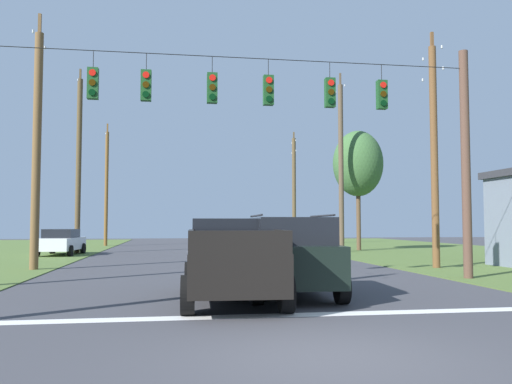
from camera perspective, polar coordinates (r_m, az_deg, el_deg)
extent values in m
plane|color=#3D3D42|center=(7.73, 7.89, -17.08)|extent=(120.00, 120.00, 0.00)
cube|color=white|center=(10.88, 2.72, -13.07)|extent=(12.84, 0.45, 0.01)
cube|color=white|center=(16.75, -1.46, -9.67)|extent=(2.50, 0.15, 0.01)
cube|color=white|center=(22.81, -3.46, -8.00)|extent=(2.50, 0.15, 0.01)
cube|color=white|center=(29.50, -4.70, -6.95)|extent=(2.50, 0.15, 0.01)
cube|color=white|center=(34.93, -5.35, -6.40)|extent=(2.50, 0.15, 0.01)
cylinder|color=brown|center=(19.13, 21.58, 2.86)|extent=(0.30, 0.30, 7.68)
cylinder|color=black|center=(17.32, -1.87, 14.21)|extent=(15.33, 0.02, 0.02)
cylinder|color=black|center=(17.30, -17.05, 13.45)|extent=(0.02, 0.02, 0.54)
cube|color=#19471E|center=(17.10, -17.10, 11.07)|extent=(0.32, 0.24, 0.95)
cylinder|color=red|center=(17.04, -17.15, 12.14)|extent=(0.20, 0.04, 0.20)
cylinder|color=#352203|center=(16.96, -17.17, 11.17)|extent=(0.20, 0.04, 0.20)
cylinder|color=black|center=(16.89, -17.19, 10.18)|extent=(0.20, 0.04, 0.20)
cylinder|color=black|center=(17.15, -11.68, 13.53)|extent=(0.02, 0.02, 0.54)
cube|color=#19471E|center=(16.94, -11.71, 11.12)|extent=(0.32, 0.24, 0.95)
cylinder|color=red|center=(16.89, -11.72, 12.21)|extent=(0.20, 0.04, 0.20)
cylinder|color=#352203|center=(16.81, -11.74, 11.22)|extent=(0.20, 0.04, 0.20)
cylinder|color=black|center=(16.74, -11.75, 10.23)|extent=(0.20, 0.04, 0.20)
cylinder|color=black|center=(17.16, -4.72, 13.45)|extent=(0.02, 0.02, 0.54)
cube|color=#19471E|center=(16.96, -4.73, 11.04)|extent=(0.32, 0.24, 0.95)
cylinder|color=red|center=(16.90, -4.69, 12.13)|extent=(0.20, 0.04, 0.20)
cylinder|color=#352203|center=(16.83, -4.70, 11.14)|extent=(0.20, 0.04, 0.20)
cylinder|color=black|center=(16.75, -4.70, 10.15)|extent=(0.20, 0.04, 0.20)
cylinder|color=black|center=(17.38, 1.33, 13.22)|extent=(0.02, 0.02, 0.54)
cube|color=#19471E|center=(17.18, 1.34, 10.85)|extent=(0.32, 0.24, 0.95)
cylinder|color=red|center=(17.12, 1.42, 11.92)|extent=(0.20, 0.04, 0.20)
cylinder|color=#352203|center=(17.04, 1.42, 10.94)|extent=(0.20, 0.04, 0.20)
cylinder|color=black|center=(16.97, 1.42, 9.96)|extent=(0.20, 0.04, 0.20)
cylinder|color=black|center=(17.83, 7.92, 12.82)|extent=(0.02, 0.02, 0.54)
cube|color=#19471E|center=(17.64, 7.94, 10.50)|extent=(0.32, 0.24, 0.95)
cylinder|color=red|center=(17.58, 8.06, 11.54)|extent=(0.20, 0.04, 0.20)
cylinder|color=#352203|center=(17.51, 8.07, 10.59)|extent=(0.20, 0.04, 0.20)
cylinder|color=black|center=(17.44, 8.08, 9.63)|extent=(0.20, 0.04, 0.20)
cylinder|color=black|center=(18.40, 13.31, 12.36)|extent=(0.02, 0.02, 0.54)
cube|color=#19471E|center=(18.22, 13.35, 10.11)|extent=(0.32, 0.24, 0.95)
cylinder|color=red|center=(18.16, 13.50, 11.11)|extent=(0.20, 0.04, 0.20)
cylinder|color=#352203|center=(18.09, 13.52, 10.19)|extent=(0.20, 0.04, 0.20)
cylinder|color=black|center=(18.02, 13.53, 9.26)|extent=(0.20, 0.04, 0.20)
cube|color=black|center=(12.72, -2.64, -7.94)|extent=(2.23, 5.48, 0.85)
cube|color=black|center=(13.33, -2.82, -4.40)|extent=(1.93, 1.98, 0.70)
cube|color=black|center=(11.31, -6.96, -5.19)|extent=(0.20, 2.38, 0.45)
cube|color=black|center=(11.45, 2.53, -5.19)|extent=(0.20, 2.38, 0.45)
cube|color=black|center=(10.05, -1.64, -5.44)|extent=(1.96, 0.18, 0.45)
cylinder|color=black|center=(14.57, -7.10, -9.02)|extent=(0.31, 0.81, 0.80)
cylinder|color=black|center=(14.68, 0.82, -9.00)|extent=(0.31, 0.81, 0.80)
cylinder|color=black|center=(10.92, -7.34, -10.91)|extent=(0.31, 0.81, 0.80)
cylinder|color=black|center=(11.07, 3.25, -10.83)|extent=(0.31, 0.81, 0.80)
cube|color=black|center=(13.82, 3.47, -7.45)|extent=(2.20, 4.90, 0.95)
cube|color=black|center=(13.64, 3.56, -4.14)|extent=(1.97, 3.29, 0.65)
cylinder|color=black|center=(13.53, 0.00, -2.57)|extent=(0.20, 2.72, 0.05)
cylinder|color=black|center=(13.81, 7.04, -2.56)|extent=(0.20, 2.72, 0.05)
cylinder|color=black|center=(15.36, -1.15, -8.83)|extent=(0.30, 0.77, 0.76)
cylinder|color=black|center=(15.64, 6.07, -8.72)|extent=(0.30, 0.77, 0.76)
cylinder|color=black|center=(12.13, 0.12, -10.28)|extent=(0.30, 0.77, 0.76)
cylinder|color=black|center=(12.48, 9.20, -10.04)|extent=(0.30, 0.77, 0.76)
cube|color=silver|center=(32.78, -20.18, -5.23)|extent=(2.13, 4.43, 0.70)
cube|color=black|center=(32.77, -20.16, -4.19)|extent=(1.78, 2.22, 0.50)
cylinder|color=black|center=(34.41, -21.00, -5.70)|extent=(0.27, 0.66, 0.64)
cylinder|color=black|center=(33.94, -18.07, -5.80)|extent=(0.27, 0.66, 0.64)
cylinder|color=black|center=(31.70, -22.47, -5.89)|extent=(0.27, 0.66, 0.64)
cylinder|color=black|center=(31.19, -19.31, -6.00)|extent=(0.27, 0.66, 0.64)
cylinder|color=brown|center=(23.25, 18.58, 3.67)|extent=(0.30, 0.30, 9.25)
cube|color=brown|center=(24.13, 18.39, 13.68)|extent=(0.12, 0.12, 2.03)
cylinder|color=#B2B7BC|center=(24.86, 17.50, 13.44)|extent=(0.08, 0.08, 0.12)
cylinder|color=#B2B7BC|center=(23.48, 19.32, 14.49)|extent=(0.08, 0.08, 0.12)
cube|color=brown|center=(23.88, 18.43, 11.61)|extent=(0.12, 0.12, 2.22)
cylinder|color=#B2B7BC|center=(24.68, 17.46, 11.39)|extent=(0.08, 0.08, 0.12)
cylinder|color=#B2B7BC|center=(23.16, 19.45, 12.42)|extent=(0.08, 0.08, 0.12)
cylinder|color=brown|center=(34.79, 9.11, 2.59)|extent=(0.32, 0.32, 10.88)
cube|color=brown|center=(35.66, 9.03, 10.67)|extent=(0.12, 0.12, 2.35)
cylinder|color=#B2B7BC|center=(36.56, 8.57, 10.50)|extent=(0.08, 0.08, 0.12)
cylinder|color=#B2B7BC|center=(34.83, 9.52, 11.22)|extent=(0.08, 0.08, 0.12)
cylinder|color=brown|center=(46.34, 4.10, 0.07)|extent=(0.33, 0.33, 9.29)
cube|color=brown|center=(46.79, 4.08, 5.27)|extent=(0.12, 0.12, 1.93)
cylinder|color=#B2B7BC|center=(47.55, 3.87, 5.27)|extent=(0.08, 0.08, 0.12)
cylinder|color=#B2B7BC|center=(46.06, 4.29, 5.56)|extent=(0.08, 0.08, 0.12)
cube|color=brown|center=(46.66, 4.08, 4.17)|extent=(0.12, 0.12, 2.03)
cylinder|color=#B2B7BC|center=(47.46, 3.86, 4.19)|extent=(0.08, 0.08, 0.12)
cylinder|color=#B2B7BC|center=(45.89, 4.31, 4.45)|extent=(0.08, 0.08, 0.12)
cylinder|color=brown|center=(22.97, -22.48, 4.18)|extent=(0.34, 0.34, 9.52)
cube|color=brown|center=(23.92, -22.23, 14.60)|extent=(0.12, 0.12, 2.39)
cylinder|color=#B2B7BC|center=(24.84, -21.70, 14.19)|extent=(0.08, 0.08, 0.12)
cylinder|color=#B2B7BC|center=(23.07, -22.80, 15.60)|extent=(0.08, 0.08, 0.12)
cylinder|color=brown|center=(34.74, -18.50, 2.72)|extent=(0.32, 0.32, 10.87)
cube|color=brown|center=(35.62, -18.34, 10.81)|extent=(0.12, 0.12, 2.08)
cylinder|color=#B2B7BC|center=(36.44, -18.12, 10.67)|extent=(0.08, 0.08, 0.12)
cylinder|color=#B2B7BC|center=(34.85, -18.57, 11.33)|extent=(0.08, 0.08, 0.12)
cylinder|color=brown|center=(45.25, -15.75, 0.34)|extent=(0.28, 0.28, 9.39)
cube|color=brown|center=(45.73, -15.66, 5.72)|extent=(0.12, 0.12, 2.20)
cylinder|color=#B2B7BC|center=(46.61, -15.53, 5.69)|extent=(0.08, 0.08, 0.12)
cylinder|color=#B2B7BC|center=(44.88, -15.80, 6.05)|extent=(0.08, 0.08, 0.12)
cylinder|color=brown|center=(37.01, 10.94, -2.53)|extent=(0.30, 0.30, 4.72)
ellipsoid|color=#3A6333|center=(37.23, 10.88, 3.02)|extent=(3.43, 3.43, 4.52)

